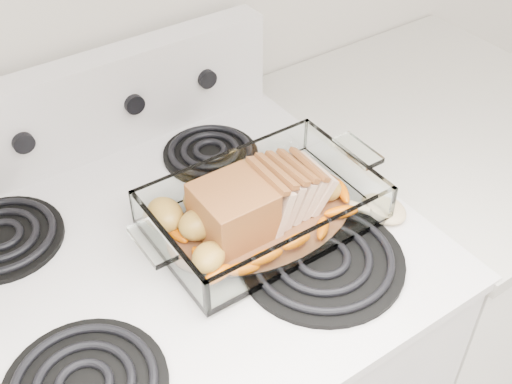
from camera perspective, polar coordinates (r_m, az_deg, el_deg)
counter_right at (r=1.64m, az=14.18°, el=-6.88°), size 0.58×0.68×0.93m
baking_dish at (r=1.01m, az=0.65°, el=-1.88°), size 0.35×0.23×0.07m
pork_roast at (r=0.98m, az=-0.36°, el=-1.06°), size 0.22×0.11×0.09m
roast_vegetables at (r=1.02m, az=-0.61°, el=-0.57°), size 0.33×0.18×0.04m
wooden_spoon at (r=1.07m, az=8.10°, el=-0.83°), size 0.19×0.25×0.02m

